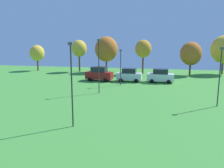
# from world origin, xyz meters

# --- Properties ---
(parked_car_leftmost) EXTENTS (4.73, 2.37, 2.39)m
(parked_car_leftmost) POSITION_xyz_m (-8.19, 42.09, 1.18)
(parked_car_leftmost) COLOR maroon
(parked_car_leftmost) RESTS_ON ground
(parked_car_second_from_left) EXTENTS (4.18, 2.15, 2.23)m
(parked_car_second_from_left) POSITION_xyz_m (-3.06, 42.34, 1.11)
(parked_car_second_from_left) COLOR silver
(parked_car_second_from_left) RESTS_ON ground
(parked_car_third_from_left) EXTENTS (4.39, 2.27, 2.24)m
(parked_car_third_from_left) POSITION_xyz_m (2.07, 42.47, 1.11)
(parked_car_third_from_left) COLOR silver
(parked_car_third_from_left) RESTS_ON ground
(light_post_0) EXTENTS (0.36, 0.20, 7.05)m
(light_post_0) POSITION_xyz_m (-5.97, 33.05, 3.93)
(light_post_0) COLOR #2D2D33
(light_post_0) RESTS_ON ground
(light_post_1) EXTENTS (0.36, 0.20, 6.26)m
(light_post_1) POSITION_xyz_m (7.91, 29.38, 3.53)
(light_post_1) COLOR #2D2D33
(light_post_1) RESTS_ON ground
(light_post_2) EXTENTS (0.36, 0.20, 6.86)m
(light_post_2) POSITION_xyz_m (-5.15, 20.90, 3.84)
(light_post_2) COLOR #2D2D33
(light_post_2) RESTS_ON ground
(light_post_3) EXTENTS (0.36, 0.20, 5.49)m
(light_post_3) POSITION_xyz_m (-3.99, 38.81, 3.14)
(light_post_3) COLOR #2D2D33
(light_post_3) RESTS_ON ground
(treeline_tree_0) EXTENTS (3.20, 3.20, 5.68)m
(treeline_tree_0) POSITION_xyz_m (-24.85, 52.13, 3.89)
(treeline_tree_0) COLOR brown
(treeline_tree_0) RESTS_ON ground
(treeline_tree_1) EXTENTS (3.25, 3.25, 6.78)m
(treeline_tree_1) POSITION_xyz_m (-15.13, 52.35, 4.96)
(treeline_tree_1) COLOR brown
(treeline_tree_1) RESTS_ON ground
(treeline_tree_2) EXTENTS (4.82, 4.82, 7.53)m
(treeline_tree_2) POSITION_xyz_m (-9.26, 52.85, 4.87)
(treeline_tree_2) COLOR brown
(treeline_tree_2) RESTS_ON ground
(treeline_tree_3) EXTENTS (3.24, 3.24, 6.86)m
(treeline_tree_3) POSITION_xyz_m (-1.41, 51.60, 5.04)
(treeline_tree_3) COLOR brown
(treeline_tree_3) RESTS_ON ground
(treeline_tree_4) EXTENTS (4.09, 4.09, 6.47)m
(treeline_tree_4) POSITION_xyz_m (7.77, 51.34, 4.21)
(treeline_tree_4) COLOR brown
(treeline_tree_4) RESTS_ON ground
(treeline_tree_5) EXTENTS (5.01, 5.01, 7.72)m
(treeline_tree_5) POSITION_xyz_m (14.35, 54.09, 4.96)
(treeline_tree_5) COLOR brown
(treeline_tree_5) RESTS_ON ground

